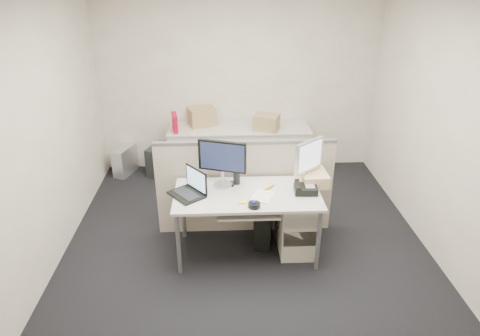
{
  "coord_description": "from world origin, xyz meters",
  "views": [
    {
      "loc": [
        -0.25,
        -3.83,
        2.86
      ],
      "look_at": [
        -0.07,
        0.15,
        0.95
      ],
      "focal_mm": 32.0,
      "sensor_mm": 36.0,
      "label": 1
    }
  ],
  "objects_px": {
    "monitor_main": "(222,164)",
    "desk_phone": "(306,189)",
    "desk": "(247,199)",
    "laptop": "(186,184)"
  },
  "relations": [
    {
      "from": "desk",
      "to": "desk_phone",
      "type": "height_order",
      "value": "desk_phone"
    },
    {
      "from": "monitor_main",
      "to": "desk_phone",
      "type": "xyz_separation_m",
      "value": [
        0.85,
        -0.19,
        -0.22
      ]
    },
    {
      "from": "monitor_main",
      "to": "desk",
      "type": "bearing_deg",
      "value": -18.02
    },
    {
      "from": "desk_phone",
      "to": "desk",
      "type": "bearing_deg",
      "value": -178.15
    },
    {
      "from": "monitor_main",
      "to": "desk_phone",
      "type": "bearing_deg",
      "value": 5.08
    },
    {
      "from": "desk",
      "to": "laptop",
      "type": "bearing_deg",
      "value": -178.15
    },
    {
      "from": "laptop",
      "to": "desk_phone",
      "type": "relative_size",
      "value": 1.52
    },
    {
      "from": "desk",
      "to": "desk_phone",
      "type": "distance_m",
      "value": 0.61
    },
    {
      "from": "desk",
      "to": "monitor_main",
      "type": "xyz_separation_m",
      "value": [
        -0.25,
        0.18,
        0.32
      ]
    },
    {
      "from": "desk_phone",
      "to": "laptop",
      "type": "bearing_deg",
      "value": -176.68
    }
  ]
}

